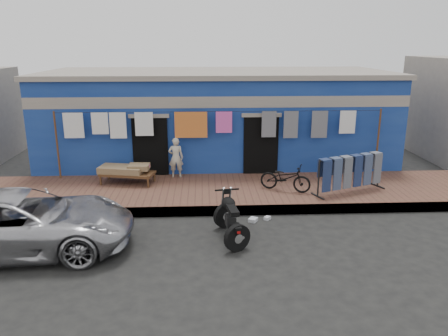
% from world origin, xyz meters
% --- Properties ---
extents(ground, '(80.00, 80.00, 0.00)m').
position_xyz_m(ground, '(0.00, 0.00, 0.00)').
color(ground, black).
rests_on(ground, ground).
extents(sidewalk, '(28.00, 3.00, 0.25)m').
position_xyz_m(sidewalk, '(0.00, 3.00, 0.12)').
color(sidewalk, brown).
rests_on(sidewalk, ground).
extents(curb, '(28.00, 0.10, 0.25)m').
position_xyz_m(curb, '(0.00, 1.55, 0.12)').
color(curb, gray).
rests_on(curb, ground).
extents(building, '(12.20, 5.20, 3.36)m').
position_xyz_m(building, '(-0.00, 6.99, 1.69)').
color(building, navy).
rests_on(building, ground).
extents(clothesline, '(10.06, 0.06, 2.10)m').
position_xyz_m(clothesline, '(-0.40, 4.25, 1.83)').
color(clothesline, brown).
rests_on(clothesline, sidewalk).
extents(car, '(4.99, 2.59, 1.36)m').
position_xyz_m(car, '(-4.44, -0.25, 0.68)').
color(car, '#B7B6BB').
rests_on(car, ground).
extents(seated_person, '(0.46, 0.31, 1.26)m').
position_xyz_m(seated_person, '(-1.39, 4.20, 0.88)').
color(seated_person, beige).
rests_on(seated_person, sidewalk).
extents(bicycle, '(1.53, 1.08, 0.94)m').
position_xyz_m(bicycle, '(1.78, 2.71, 0.72)').
color(bicycle, black).
rests_on(bicycle, sidewalk).
extents(motorcycle, '(1.03, 1.78, 1.04)m').
position_xyz_m(motorcycle, '(0.06, 0.15, 0.52)').
color(motorcycle, black).
rests_on(motorcycle, ground).
extents(charpoy, '(1.98, 1.46, 0.56)m').
position_xyz_m(charpoy, '(-2.81, 3.65, 0.53)').
color(charpoy, brown).
rests_on(charpoy, sidewalk).
extents(jeans_rack, '(2.58, 2.04, 1.09)m').
position_xyz_m(jeans_rack, '(3.57, 2.54, 0.79)').
color(jeans_rack, black).
rests_on(jeans_rack, sidewalk).
extents(litter_a, '(0.20, 0.18, 0.07)m').
position_xyz_m(litter_a, '(-0.00, 1.20, 0.04)').
color(litter_a, silver).
rests_on(litter_a, ground).
extents(litter_b, '(0.20, 0.20, 0.08)m').
position_xyz_m(litter_b, '(1.06, 1.20, 0.04)').
color(litter_b, silver).
rests_on(litter_b, ground).
extents(litter_c, '(0.27, 0.28, 0.09)m').
position_xyz_m(litter_c, '(0.68, 1.10, 0.04)').
color(litter_c, silver).
rests_on(litter_c, ground).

